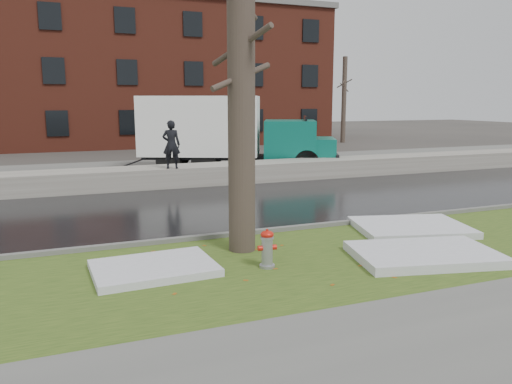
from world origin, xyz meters
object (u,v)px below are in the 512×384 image
object	(u,v)px
worker	(171,145)
box_truck	(224,132)
fire_hydrant	(267,247)
tree	(241,80)

from	to	relation	value
worker	box_truck	bearing A→B (deg)	-110.14
box_truck	worker	distance (m)	5.10
fire_hydrant	box_truck	size ratio (longest dim) A/B	0.08
tree	worker	world-z (taller)	tree
tree	box_truck	xyz separation A→B (m)	(3.50, 12.13, -1.77)
box_truck	worker	world-z (taller)	box_truck
tree	box_truck	world-z (taller)	tree
fire_hydrant	worker	distance (m)	9.53
fire_hydrant	tree	size ratio (longest dim) A/B	0.11
box_truck	worker	xyz separation A→B (m)	(-3.25, -3.93, -0.17)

